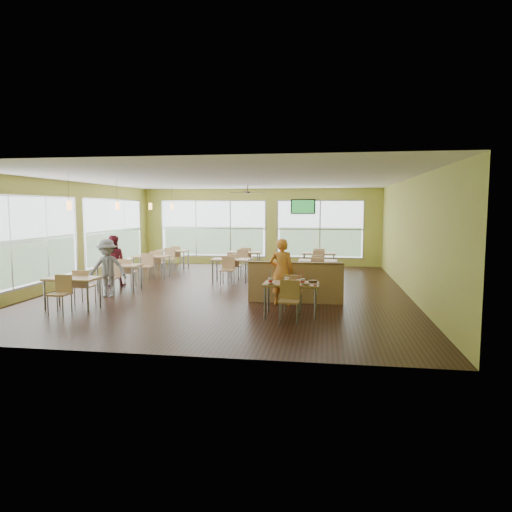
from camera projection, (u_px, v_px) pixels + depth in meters
name	position (u px, v px, depth m)	size (l,w,h in m)	color
room	(230.00, 235.00, 13.19)	(12.00, 12.04, 3.20)	black
window_bays	(177.00, 233.00, 16.63)	(9.24, 10.24, 2.38)	white
main_table	(291.00, 288.00, 10.04)	(1.22, 1.52, 0.87)	tan
half_wall_divider	(295.00, 282.00, 11.48)	(2.40, 0.14, 1.04)	tan
dining_tables	(210.00, 261.00, 15.13)	(6.92, 8.72, 0.87)	tan
pendant_lights	(134.00, 206.00, 14.25)	(0.11, 7.31, 0.86)	#2D2119
ceiling_fan	(248.00, 192.00, 16.00)	(1.25, 1.25, 0.29)	#2D2119
tv_backwall	(303.00, 207.00, 18.63)	(1.00, 0.07, 0.60)	black
man_plaid	(282.00, 272.00, 11.24)	(0.60, 0.40, 1.65)	#FC4A1C
patron_maroon	(113.00, 261.00, 13.90)	(0.76, 0.59, 1.57)	maroon
patron_grey	(107.00, 268.00, 12.27)	(1.01, 0.58, 1.56)	slate
cup_blue	(270.00, 281.00, 9.85)	(0.10, 0.10, 0.36)	white
cup_yellow	(287.00, 280.00, 9.96)	(0.10, 0.10, 0.35)	white
cup_red_near	(299.00, 282.00, 9.76)	(0.09, 0.09, 0.31)	white
cup_red_far	(303.00, 281.00, 9.80)	(0.10, 0.10, 0.35)	white
food_basket	(313.00, 281.00, 10.07)	(0.22, 0.22, 0.05)	black
ketchup_cup	(315.00, 285.00, 9.68)	(0.06, 0.06, 0.02)	#B11429
wrapper_left	(271.00, 284.00, 9.79)	(0.14, 0.13, 0.04)	#967548
wrapper_mid	(290.00, 282.00, 10.06)	(0.18, 0.16, 0.05)	#967548
wrapper_right	(307.00, 284.00, 9.75)	(0.15, 0.14, 0.04)	#967548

